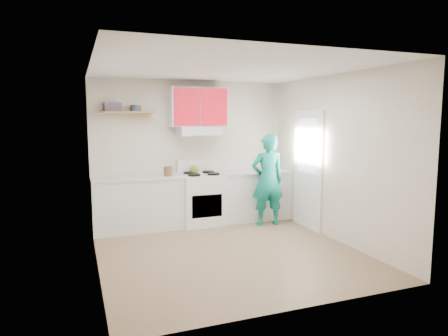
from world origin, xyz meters
name	(u,v)px	position (x,y,z in m)	size (l,w,h in m)	color
floor	(228,251)	(0.00, 0.00, 0.00)	(3.80, 3.80, 0.00)	brown
ceiling	(228,68)	(0.00, 0.00, 2.60)	(3.60, 3.80, 0.04)	white
back_wall	(191,152)	(0.00, 1.90, 1.30)	(3.60, 0.04, 2.60)	beige
front_wall	(298,183)	(0.00, -1.90, 1.30)	(3.60, 0.04, 2.60)	beige
left_wall	(94,168)	(-1.80, 0.00, 1.30)	(0.04, 3.80, 2.60)	beige
right_wall	(335,158)	(1.80, 0.00, 1.30)	(0.04, 3.80, 2.60)	beige
door	(308,170)	(1.78, 0.70, 1.02)	(0.05, 0.85, 2.05)	white
door_glass	(308,146)	(1.75, 0.70, 1.45)	(0.01, 0.55, 0.95)	white
counter_left	(138,204)	(-1.04, 1.60, 0.45)	(1.52, 0.60, 0.90)	silver
counter_right	(253,196)	(1.14, 1.60, 0.45)	(1.32, 0.60, 0.90)	silver
stove	(202,199)	(0.10, 1.57, 0.46)	(0.76, 0.65, 0.92)	white
range_hood	(199,131)	(0.10, 1.68, 1.70)	(0.76, 0.44, 0.15)	silver
upper_cabinets	(198,107)	(0.10, 1.73, 2.12)	(1.02, 0.33, 0.70)	red
shelf	(128,112)	(-1.15, 1.75, 2.02)	(0.90, 0.30, 0.04)	brown
books	(112,107)	(-1.40, 1.73, 2.11)	(0.28, 0.20, 0.14)	#413A42
tin	(136,108)	(-1.01, 1.77, 2.09)	(0.18, 0.18, 0.11)	#333D4C
kettle	(195,169)	(0.00, 1.66, 1.00)	(0.18, 0.18, 0.16)	#587A22
crock	(168,172)	(-0.51, 1.54, 0.99)	(0.16, 0.16, 0.19)	brown
cutting_board	(243,172)	(0.94, 1.63, 0.91)	(0.31, 0.23, 0.02)	olive
silicone_mat	(271,171)	(1.53, 1.63, 0.90)	(0.27, 0.22, 0.01)	#B31219
person	(268,180)	(1.19, 1.11, 0.82)	(0.60, 0.39, 1.64)	#0E806A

